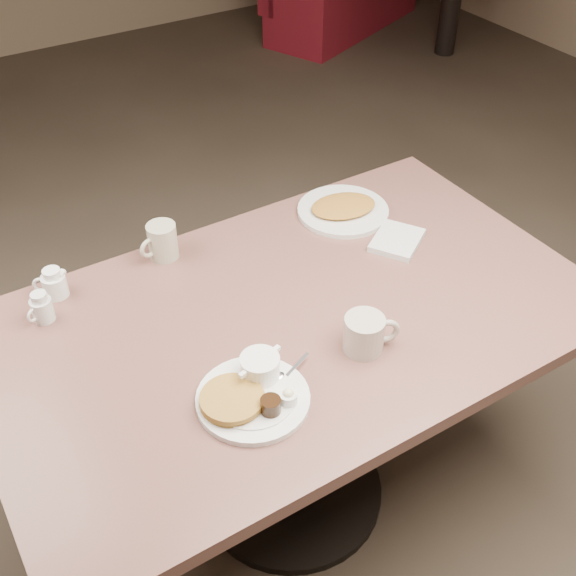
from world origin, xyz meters
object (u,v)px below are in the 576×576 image
main_plate (252,391)px  coffee_mug_near (365,333)px  coffee_mug_far (162,241)px  creamer_right (54,284)px  diner_table (292,362)px  hash_plate (343,209)px  creamer_left (42,308)px

main_plate → coffee_mug_near: 0.30m
coffee_mug_far → creamer_right: (-0.30, -0.00, -0.01)m
diner_table → coffee_mug_near: 0.30m
diner_table → creamer_right: 0.64m
diner_table → creamer_right: bearing=141.2°
creamer_right → hash_plate: (0.83, -0.08, -0.02)m
diner_table → coffee_mug_near: bearing=-66.8°
creamer_right → diner_table: bearing=-38.8°
coffee_mug_near → coffee_mug_far: (-0.25, 0.57, 0.00)m
coffee_mug_near → creamer_left: 0.78m
coffee_mug_far → creamer_left: (-0.35, -0.08, -0.01)m
coffee_mug_far → diner_table: bearing=-65.8°
diner_table → main_plate: 0.35m
diner_table → coffee_mug_near: size_ratio=10.41×
main_plate → coffee_mug_far: (0.05, 0.57, 0.03)m
main_plate → creamer_right: (-0.25, 0.56, 0.01)m
creamer_left → creamer_right: same height
main_plate → creamer_right: bearing=114.0°
coffee_mug_far → creamer_right: 0.30m
diner_table → creamer_right: (-0.47, 0.38, 0.21)m
creamer_left → creamer_right: size_ratio=0.94×
main_plate → hash_plate: bearing=39.7°
diner_table → creamer_left: bearing=149.9°
coffee_mug_far → hash_plate: coffee_mug_far is taller
diner_table → coffee_mug_far: bearing=114.2°
creamer_left → main_plate: bearing=-58.0°
creamer_right → hash_plate: creamer_right is taller
main_plate → coffee_mug_far: size_ratio=2.70×
main_plate → creamer_left: (-0.31, 0.49, 0.01)m
coffee_mug_near → coffee_mug_far: 0.62m
main_plate → hash_plate: size_ratio=1.03×
diner_table → coffee_mug_far: (-0.17, 0.38, 0.22)m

